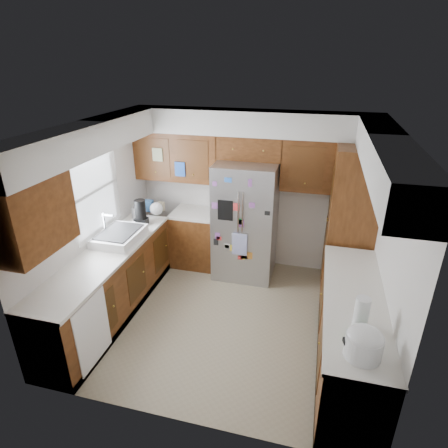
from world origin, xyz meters
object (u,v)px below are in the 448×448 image
(pantry, at_px, (350,222))
(rice_cooker, at_px, (364,343))
(fridge, at_px, (245,221))
(paper_towel, at_px, (362,312))

(pantry, distance_m, rice_cooker, 2.47)
(pantry, distance_m, fridge, 1.51)
(fridge, height_order, paper_towel, fridge)
(pantry, height_order, fridge, pantry)
(pantry, bearing_deg, rice_cooker, -90.01)
(fridge, height_order, rice_cooker, fridge)
(rice_cooker, bearing_deg, fridge, 120.74)
(fridge, bearing_deg, paper_towel, -54.73)
(pantry, xyz_separation_m, paper_towel, (0.01, -2.07, -0.01))
(paper_towel, bearing_deg, pantry, 90.14)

